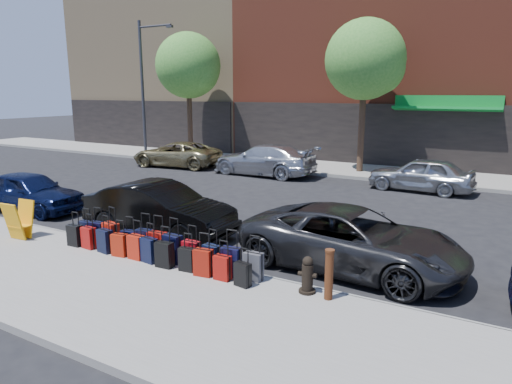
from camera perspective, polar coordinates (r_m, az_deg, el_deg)
The scene contains 40 objects.
ground at distance 14.99m, azimuth 0.25°, elevation -3.17°, with size 120.00×120.00×0.00m, color black.
sidewalk_near at distance 10.13m, azimuth -18.37°, elevation -11.27°, with size 60.00×4.00×0.15m, color gray.
sidewalk_far at distance 24.00m, azimuth 11.99°, elevation 2.69°, with size 60.00×4.00×0.15m, color gray.
curb_near at distance 11.46m, azimuth -10.85°, elevation -8.02°, with size 60.00×0.08×0.15m, color gray.
curb_far at distance 22.11m, azimuth 10.40°, elevation 1.93°, with size 60.00×0.08×0.15m, color gray.
building_left at distance 38.49m, azimuth -7.90°, elevation 18.24°, with size 15.00×12.12×16.00m.
tree_left at distance 27.85m, azimuth -8.23°, elevation 15.17°, with size 3.80×3.80×7.27m.
tree_center at distance 23.05m, azimuth 13.80°, elevation 15.53°, with size 3.80×3.80×7.27m.
streetlight at distance 29.19m, azimuth -13.75°, elevation 13.34°, with size 2.59×0.18×8.00m.
suitcase_front_0 at distance 12.88m, azimuth -20.44°, elevation -4.62°, with size 0.37×0.21×0.89m.
suitcase_front_1 at distance 12.49m, azimuth -19.20°, elevation -4.91°, with size 0.44×0.28×0.99m.
suitcase_front_2 at distance 12.10m, azimuth -17.66°, elevation -5.23°, with size 0.48×0.33×1.07m.
suitcase_front_3 at distance 11.70m, azimuth -15.56°, elevation -5.97°, with size 0.41×0.28×0.90m.
suitcase_front_4 at distance 11.36m, azimuth -13.69°, elevation -6.18°, with size 0.46×0.29×1.05m.
suitcase_front_5 at distance 11.10m, azimuth -12.21°, elevation -6.55°, with size 0.45×0.27×1.05m.
suitcase_front_6 at distance 10.82m, azimuth -10.36°, elevation -6.96°, with size 0.45×0.26×1.06m.
suitcase_front_7 at distance 10.51m, azimuth -8.10°, elevation -7.64°, with size 0.40×0.22×0.96m.
suitcase_front_8 at distance 10.25m, azimuth -5.58°, elevation -8.15°, with size 0.41×0.26×0.93m.
suitcase_front_9 at distance 9.89m, azimuth -3.17°, elevation -8.71°, with size 0.45×0.28×1.02m.
suitcase_front_10 at distance 9.69m, azimuth -0.33°, elevation -9.27°, with size 0.41×0.23×0.96m.
suitcase_back_0 at distance 12.64m, azimuth -21.70°, elevation -5.05°, with size 0.38×0.23×0.89m.
suitcase_back_1 at distance 12.32m, azimuth -20.17°, elevation -5.38°, with size 0.39×0.24×0.89m.
suitcase_back_2 at distance 11.89m, azimuth -18.36°, elevation -5.82°, with size 0.42×0.28×0.93m.
suitcase_back_3 at distance 11.53m, azimuth -16.68°, elevation -6.35°, with size 0.40×0.27×0.88m.
suitcase_back_4 at distance 11.22m, azimuth -14.75°, elevation -6.67°, with size 0.40×0.24×0.94m.
suitcase_back_5 at distance 10.94m, azimuth -13.20°, elevation -7.08°, with size 0.42×0.28×0.93m.
suitcase_back_6 at distance 10.58m, azimuth -11.37°, elevation -7.67°, with size 0.41×0.25×0.94m.
suitcase_back_7 at distance 10.29m, azimuth -8.59°, elevation -8.32°, with size 0.37×0.23×0.85m.
suitcase_back_8 at distance 9.98m, azimuth -6.60°, elevation -8.74°, with size 0.42×0.28×0.94m.
suitcase_back_9 at distance 9.75m, azimuth -4.21°, elevation -9.41°, with size 0.36×0.21×0.85m.
suitcase_back_10 at distance 9.43m, azimuth -1.68°, elevation -10.25°, with size 0.36×0.25×0.80m.
fire_hydrant at distance 9.16m, azimuth 6.45°, elevation -10.39°, with size 0.38×0.34×0.75m.
bollard at distance 8.88m, azimuth 9.12°, elevation -10.06°, with size 0.18×0.18×1.00m.
display_rack at distance 13.81m, azimuth -27.48°, elevation -3.18°, with size 0.62×0.67×1.02m.
car_near_0 at distance 17.40m, azimuth -26.49°, elevation 0.04°, with size 1.63×4.04×1.38m, color #0D163C.
car_near_1 at distance 13.32m, azimuth -11.98°, elevation -2.13°, with size 1.58×4.54×1.49m, color black.
car_near_2 at distance 10.76m, azimuth 11.90°, elevation -5.82°, with size 2.38×5.15×1.43m, color #2F2F31.
car_far_0 at distance 25.43m, azimuth -9.92°, elevation 4.69°, with size 2.26×4.89×1.36m, color #928559.
car_far_1 at distance 22.42m, azimuth 1.01°, elevation 4.06°, with size 2.14×5.26×1.53m, color silver.
car_far_2 at distance 19.96m, azimuth 19.91°, elevation 2.11°, with size 1.68×4.16×1.42m, color #B4B7BB.
Camera 1 is at (7.04, -12.60, 4.04)m, focal length 32.00 mm.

